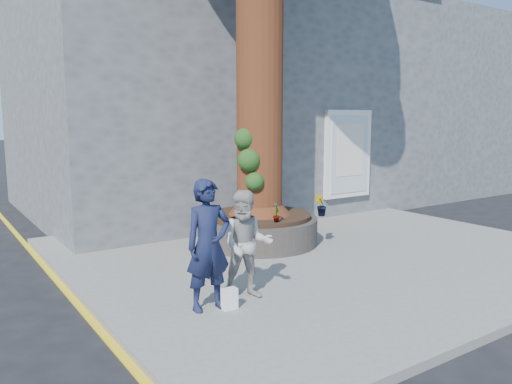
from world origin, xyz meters
TOP-DOWN VIEW (x-y plane):
  - ground at (0.00, 0.00)m, footprint 120.00×120.00m
  - pavement at (1.50, 1.00)m, footprint 9.00×8.00m
  - yellow_line at (-3.05, 1.00)m, footprint 0.10×30.00m
  - stone_shop at (2.50, 7.20)m, footprint 10.30×8.30m
  - neighbour_shop at (10.50, 7.20)m, footprint 6.00×8.00m
  - planter at (0.80, 2.00)m, footprint 2.30×2.30m
  - man at (-1.72, -0.49)m, footprint 0.64×0.43m
  - woman at (-1.08, -0.42)m, footprint 0.92×0.87m
  - shopping_bag at (-1.50, -0.65)m, footprint 0.20×0.13m
  - plant_a at (0.59, 1.15)m, footprint 0.25×0.25m
  - plant_b at (1.65, 1.15)m, footprint 0.32×0.32m
  - plant_c at (-0.05, 1.15)m, footprint 0.23×0.23m
  - plant_d at (1.17, 2.01)m, footprint 0.36×0.36m

SIDE VIEW (x-z plane):
  - ground at x=0.00m, z-range 0.00..0.00m
  - yellow_line at x=-3.05m, z-range 0.00..0.01m
  - pavement at x=1.50m, z-range 0.00..0.12m
  - shopping_bag at x=-1.50m, z-range 0.12..0.40m
  - planter at x=0.80m, z-range 0.11..0.71m
  - plant_c at x=-0.05m, z-range 0.72..1.01m
  - plant_d at x=1.17m, z-range 0.72..1.02m
  - woman at x=-1.08m, z-range 0.12..1.63m
  - plant_a at x=0.59m, z-range 0.72..1.12m
  - plant_b at x=1.65m, z-range 0.72..1.14m
  - man at x=-1.72m, z-range 0.12..1.84m
  - neighbour_shop at x=10.50m, z-range 0.00..6.00m
  - stone_shop at x=2.50m, z-range 0.01..6.31m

